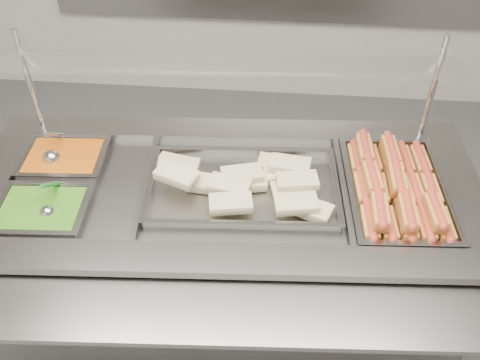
# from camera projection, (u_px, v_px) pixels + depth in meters

# --- Properties ---
(steam_counter) EXTENTS (1.90, 0.93, 0.89)m
(steam_counter) POSITION_uv_depth(u_px,v_px,m) (228.00, 263.00, 2.23)
(steam_counter) COLOR gray
(steam_counter) RESTS_ON ground
(tray_rail) EXTENTS (1.78, 0.47, 0.05)m
(tray_rail) POSITION_uv_depth(u_px,v_px,m) (219.00, 309.00, 1.59)
(tray_rail) COLOR gray
(tray_rail) RESTS_ON steam_counter
(sneeze_guard) EXTENTS (1.64, 0.38, 0.43)m
(sneeze_guard) POSITION_uv_depth(u_px,v_px,m) (228.00, 66.00, 1.86)
(sneeze_guard) COLOR silver
(sneeze_guard) RESTS_ON steam_counter
(pan_hotdogs) EXTENTS (0.37, 0.56, 0.10)m
(pan_hotdogs) POSITION_uv_depth(u_px,v_px,m) (395.00, 196.00, 1.95)
(pan_hotdogs) COLOR gray
(pan_hotdogs) RESTS_ON steam_counter
(pan_wraps) EXTENTS (0.69, 0.43, 0.07)m
(pan_wraps) POSITION_uv_depth(u_px,v_px,m) (243.00, 190.00, 1.95)
(pan_wraps) COLOR gray
(pan_wraps) RESTS_ON steam_counter
(pan_beans) EXTENTS (0.31, 0.25, 0.10)m
(pan_beans) POSITION_uv_depth(u_px,v_px,m) (66.00, 164.00, 2.08)
(pan_beans) COLOR gray
(pan_beans) RESTS_ON steam_counter
(pan_peas) EXTENTS (0.31, 0.25, 0.10)m
(pan_peas) POSITION_uv_depth(u_px,v_px,m) (44.00, 216.00, 1.87)
(pan_peas) COLOR gray
(pan_peas) RESTS_ON steam_counter
(hotdogs_in_buns) EXTENTS (0.33, 0.52, 0.12)m
(hotdogs_in_buns) POSITION_uv_depth(u_px,v_px,m) (395.00, 188.00, 1.91)
(hotdogs_in_buns) COLOR #AA7223
(hotdogs_in_buns) RESTS_ON pan_hotdogs
(tortilla_wraps) EXTENTS (0.67, 0.36, 0.10)m
(tortilla_wraps) POSITION_uv_depth(u_px,v_px,m) (249.00, 181.00, 1.94)
(tortilla_wraps) COLOR #CCC088
(tortilla_wraps) RESTS_ON pan_wraps
(ladle) EXTENTS (0.07, 0.19, 0.15)m
(ladle) POSITION_uv_depth(u_px,v_px,m) (52.00, 157.00, 2.04)
(ladle) COLOR #AAAAAF
(ladle) RESTS_ON pan_beans
(serving_spoon) EXTENTS (0.06, 0.17, 0.14)m
(serving_spoon) POSITION_uv_depth(u_px,v_px,m) (48.00, 208.00, 1.83)
(serving_spoon) COLOR #AAAAAF
(serving_spoon) RESTS_ON pan_peas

